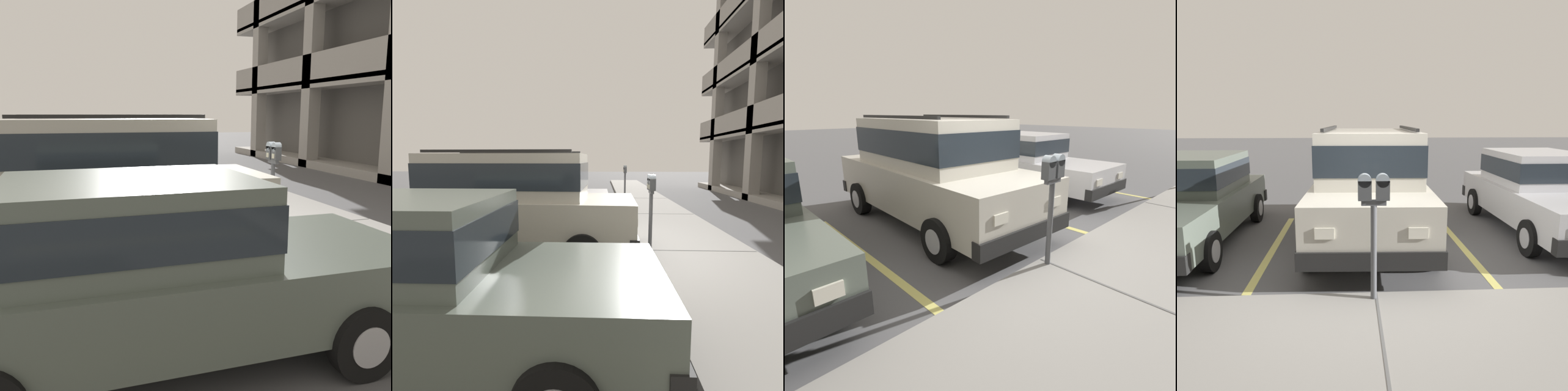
{
  "view_description": "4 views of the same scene",
  "coord_description": "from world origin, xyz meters",
  "views": [
    {
      "loc": [
        6.56,
        -3.05,
        2.04
      ],
      "look_at": [
        -0.08,
        -0.98,
        0.74
      ],
      "focal_mm": 40.0,
      "sensor_mm": 36.0,
      "label": 1
    },
    {
      "loc": [
        5.78,
        -0.59,
        1.87
      ],
      "look_at": [
        0.0,
        -0.85,
        1.18
      ],
      "focal_mm": 28.0,
      "sensor_mm": 36.0,
      "label": 2
    },
    {
      "loc": [
        3.25,
        2.42,
        2.09
      ],
      "look_at": [
        0.25,
        -0.74,
        0.89
      ],
      "focal_mm": 28.0,
      "sensor_mm": 36.0,
      "label": 3
    },
    {
      "loc": [
        0.28,
        4.47,
        2.18
      ],
      "look_at": [
        -0.0,
        -0.63,
        1.15
      ],
      "focal_mm": 35.0,
      "sensor_mm": 36.0,
      "label": 4
    }
  ],
  "objects": [
    {
      "name": "silver_suv",
      "position": [
        -0.04,
        -2.34,
        1.09
      ],
      "size": [
        2.14,
        4.84,
        2.03
      ],
      "rotation": [
        0.0,
        0.0,
        -0.03
      ],
      "color": "beige",
      "rests_on": "ground_plane"
    },
    {
      "name": "sidewalk",
      "position": [
        0.0,
        1.3,
        0.06
      ],
      "size": [
        40.0,
        2.2,
        0.12
      ],
      "color": "gray",
      "rests_on": "ground_plane"
    },
    {
      "name": "red_sedan",
      "position": [
        -3.38,
        -2.7,
        0.82
      ],
      "size": [
        1.86,
        4.49,
        1.54
      ],
      "rotation": [
        0.0,
        0.0,
        0.01
      ],
      "color": "silver",
      "rests_on": "ground_plane"
    },
    {
      "name": "parking_meter_near",
      "position": [
        0.04,
        0.35,
        1.21
      ],
      "size": [
        0.35,
        0.12,
        1.47
      ],
      "color": "#595B60",
      "rests_on": "sidewalk"
    },
    {
      "name": "parking_stall_lines",
      "position": [
        1.62,
        -1.4,
        0.0
      ],
      "size": [
        13.07,
        4.8,
        0.01
      ],
      "color": "#DBD16B",
      "rests_on": "ground_plane"
    },
    {
      "name": "ground_plane",
      "position": [
        0.0,
        0.0,
        -0.05
      ],
      "size": [
        80.0,
        80.0,
        0.1
      ],
      "color": "#565659"
    }
  ]
}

